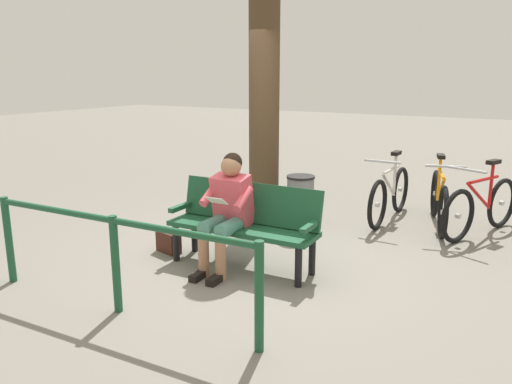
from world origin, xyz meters
TOP-DOWN VIEW (x-y plane):
  - ground_plane at (0.00, 0.00)m, footprint 40.00×40.00m
  - bench at (0.08, -0.01)m, footprint 1.61×0.52m
  - person_reading at (0.20, 0.15)m, footprint 0.50×0.77m
  - handbag at (1.04, 0.09)m, footprint 0.32×0.21m
  - tree_trunk at (0.64, -1.42)m, footprint 0.39×0.39m
  - litter_bin at (0.07, -1.34)m, footprint 0.36×0.36m
  - bicycle_black at (-1.94, -2.36)m, footprint 0.74×1.57m
  - bicycle_orange at (-1.41, -2.47)m, footprint 0.61×1.63m
  - bicycle_green at (-0.77, -2.44)m, footprint 0.48×1.68m
  - railing_fence at (0.47, 1.45)m, footprint 2.78×0.17m

SIDE VIEW (x-z plane):
  - ground_plane at x=0.00m, z-range 0.00..0.00m
  - handbag at x=1.04m, z-range 0.00..0.24m
  - bicycle_black at x=-1.94m, z-range -0.11..0.83m
  - bicycle_orange at x=-1.41m, z-range -0.11..0.83m
  - bicycle_green at x=-0.77m, z-range -0.11..0.83m
  - litter_bin at x=0.07m, z-range 0.00..0.73m
  - bench at x=0.08m, z-range 0.07..0.94m
  - railing_fence at x=0.47m, z-range 0.16..1.01m
  - person_reading at x=0.20m, z-range 0.06..1.27m
  - tree_trunk at x=0.64m, z-range 0.00..3.34m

